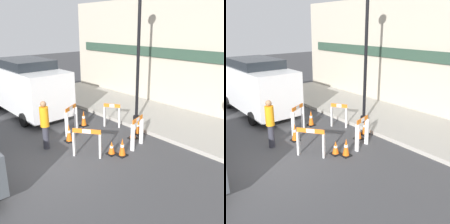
# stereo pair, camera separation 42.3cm
# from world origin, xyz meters

# --- Properties ---
(ground_plane) EXTENTS (60.00, 60.00, 0.00)m
(ground_plane) POSITION_xyz_m (0.00, 0.00, 0.00)
(ground_plane) COLOR #424244
(sidewalk_slab) EXTENTS (18.00, 3.54, 0.15)m
(sidewalk_slab) POSITION_xyz_m (0.00, 6.27, 0.07)
(sidewalk_slab) COLOR #ADA89E
(sidewalk_slab) RESTS_ON ground_plane
(storefront_facade) EXTENTS (18.00, 0.22, 5.50)m
(storefront_facade) POSITION_xyz_m (0.00, 8.11, 2.75)
(storefront_facade) COLOR #BCB29E
(storefront_facade) RESTS_ON ground_plane
(streetlamp_post) EXTENTS (0.44, 0.44, 5.98)m
(streetlamp_post) POSITION_xyz_m (-0.59, 4.99, 3.95)
(streetlamp_post) COLOR black
(streetlamp_post) RESTS_ON sidewalk_slab
(barricade_0) EXTENTS (0.34, 0.75, 1.12)m
(barricade_0) POSITION_xyz_m (0.98, 3.34, 0.59)
(barricade_0) COLOR white
(barricade_0) RESTS_ON ground_plane
(barricade_1) EXTENTS (0.66, 0.50, 1.02)m
(barricade_1) POSITION_xyz_m (-1.08, 4.00, 0.53)
(barricade_1) COLOR white
(barricade_1) RESTS_ON ground_plane
(barricade_2) EXTENTS (0.50, 0.78, 1.14)m
(barricade_2) POSITION_xyz_m (-1.64, 2.34, 0.61)
(barricade_2) COLOR white
(barricade_2) RESTS_ON ground_plane
(barricade_3) EXTENTS (0.84, 0.67, 0.98)m
(barricade_3) POSITION_xyz_m (0.36, 1.60, 0.54)
(barricade_3) COLOR white
(barricade_3) RESTS_ON ground_plane
(traffic_cone_0) EXTENTS (0.30, 0.30, 0.63)m
(traffic_cone_0) POSITION_xyz_m (1.10, 2.50, 0.30)
(traffic_cone_0) COLOR black
(traffic_cone_0) RESTS_ON ground_plane
(traffic_cone_1) EXTENTS (0.30, 0.30, 0.62)m
(traffic_cone_1) POSITION_xyz_m (0.20, 4.26, 0.30)
(traffic_cone_1) COLOR black
(traffic_cone_1) RESTS_ON ground_plane
(traffic_cone_2) EXTENTS (0.30, 0.30, 0.63)m
(traffic_cone_2) POSITION_xyz_m (0.37, 3.76, 0.31)
(traffic_cone_2) COLOR black
(traffic_cone_2) RESTS_ON ground_plane
(traffic_cone_3) EXTENTS (0.30, 0.30, 0.69)m
(traffic_cone_3) POSITION_xyz_m (-1.97, 3.17, 0.33)
(traffic_cone_3) COLOR black
(traffic_cone_3) RESTS_ON ground_plane
(traffic_cone_4) EXTENTS (0.30, 0.30, 0.70)m
(traffic_cone_4) POSITION_xyz_m (-1.04, 1.82, 0.34)
(traffic_cone_4) COLOR black
(traffic_cone_4) RESTS_ON ground_plane
(traffic_cone_5) EXTENTS (0.30, 0.30, 0.47)m
(traffic_cone_5) POSITION_xyz_m (0.78, 2.31, 0.23)
(traffic_cone_5) COLOR black
(traffic_cone_5) RESTS_ON ground_plane
(person_worker) EXTENTS (0.39, 0.39, 1.73)m
(person_worker) POSITION_xyz_m (-1.08, 0.91, 0.95)
(person_worker) COLOR #33333D
(person_worker) RESTS_ON ground_plane
(work_van) EXTENTS (5.23, 2.20, 2.64)m
(work_van) POSITION_xyz_m (-5.24, 2.23, 1.42)
(work_van) COLOR white
(work_van) RESTS_ON ground_plane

